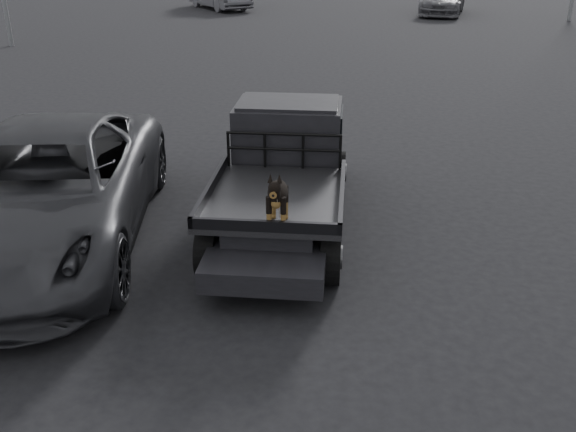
# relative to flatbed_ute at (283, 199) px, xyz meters

# --- Properties ---
(ground) EXTENTS (120.00, 120.00, 0.00)m
(ground) POSITION_rel_flatbed_ute_xyz_m (-0.49, -2.15, -0.46)
(ground) COLOR black
(ground) RESTS_ON ground
(flatbed_ute) EXTENTS (2.00, 5.40, 0.92)m
(flatbed_ute) POSITION_rel_flatbed_ute_xyz_m (0.00, 0.00, 0.00)
(flatbed_ute) COLOR black
(flatbed_ute) RESTS_ON ground
(ute_cab) EXTENTS (1.72, 1.30, 0.88)m
(ute_cab) POSITION_rel_flatbed_ute_xyz_m (0.00, 0.95, 0.90)
(ute_cab) COLOR black
(ute_cab) RESTS_ON flatbed_ute
(headache_rack) EXTENTS (1.80, 0.08, 0.55)m
(headache_rack) POSITION_rel_flatbed_ute_xyz_m (0.00, 0.20, 0.74)
(headache_rack) COLOR black
(headache_rack) RESTS_ON flatbed_ute
(dog) EXTENTS (0.32, 0.60, 0.74)m
(dog) POSITION_rel_flatbed_ute_xyz_m (0.14, -1.88, 0.83)
(dog) COLOR black
(dog) RESTS_ON flatbed_ute
(parked_suv) EXTENTS (3.84, 6.65, 1.74)m
(parked_suv) POSITION_rel_flatbed_ute_xyz_m (-3.42, -0.97, 0.41)
(parked_suv) COLOR #2C2C30
(parked_suv) RESTS_ON ground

